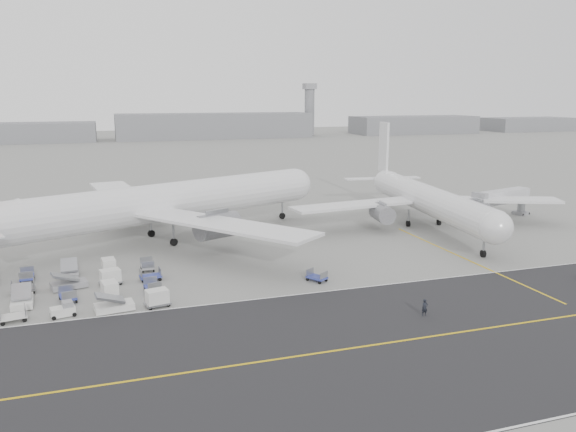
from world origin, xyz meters
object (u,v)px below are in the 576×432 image
object	(u,v)px
airliner_a	(163,203)
jet_bridge	(502,198)
control_tower	(309,108)
airliner_b	(426,199)
ground_crew_a	(425,308)

from	to	relation	value
airliner_a	jet_bridge	distance (m)	65.76
control_tower	jet_bridge	xyz separation A→B (m)	(-46.11, -238.07, -12.18)
airliner_a	airliner_b	xyz separation A→B (m)	(47.40, -3.97, -1.27)
airliner_b	jet_bridge	world-z (taller)	airliner_b
jet_bridge	ground_crew_a	xyz separation A→B (m)	(-41.60, -39.89, -3.10)
control_tower	airliner_b	bearing A→B (deg)	-105.05
control_tower	airliner_a	world-z (taller)	control_tower
control_tower	jet_bridge	size ratio (longest dim) A/B	2.00
control_tower	airliner_a	bearing A→B (deg)	-115.39
airliner_b	jet_bridge	bearing A→B (deg)	11.33
airliner_a	ground_crew_a	bearing A→B (deg)	-173.72
control_tower	airliner_b	distance (m)	248.21
control_tower	airliner_a	xyz separation A→B (m)	(-111.77, -235.49, -9.72)
control_tower	ground_crew_a	bearing A→B (deg)	-107.51
airliner_a	airliner_b	size ratio (longest dim) A/B	1.18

